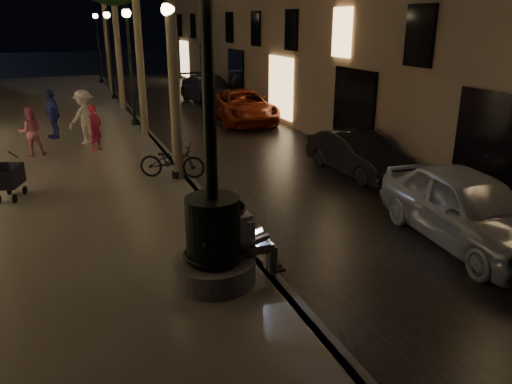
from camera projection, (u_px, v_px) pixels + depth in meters
name	position (u px, v px, depth m)	size (l,w,h in m)	color
ground	(147.00, 134.00, 20.35)	(120.00, 120.00, 0.00)	black
cobble_lane	(217.00, 128.00, 21.37)	(6.00, 45.00, 0.02)	black
promenade	(41.00, 139.00, 18.95)	(8.00, 45.00, 0.20)	#68625C
curb_strip	(147.00, 131.00, 20.32)	(0.25, 45.00, 0.20)	#59595B
fountain_lamppost	(213.00, 226.00, 8.16)	(1.40, 1.40, 5.21)	#59595B
seated_man_laptop	(248.00, 236.00, 8.46)	(1.01, 0.34, 1.38)	gray
lamp_curb_a	(171.00, 67.00, 13.02)	(0.36, 0.36, 4.81)	black
lamp_curb_b	(129.00, 50.00, 20.07)	(0.36, 0.36, 4.81)	black
lamp_curb_c	(109.00, 42.00, 27.12)	(0.36, 0.36, 4.81)	black
lamp_curb_d	(97.00, 38.00, 34.17)	(0.36, 0.36, 4.81)	black
stroller	(9.00, 176.00, 12.16)	(0.70, 1.15, 1.17)	black
car_front	(468.00, 208.00, 10.16)	(1.81, 4.51, 1.54)	#B7BBBF
car_second	(357.00, 154.00, 14.82)	(1.33, 3.80, 1.25)	black
car_third	(243.00, 106.00, 22.45)	(2.35, 5.10, 1.42)	maroon
car_rear	(210.00, 89.00, 27.70)	(2.12, 5.22, 1.52)	#2F2E33
pedestrian_red	(95.00, 128.00, 16.64)	(0.57, 0.37, 1.56)	#C0264B
pedestrian_pink	(31.00, 131.00, 16.07)	(0.77, 0.60, 1.59)	#C46789
pedestrian_white	(85.00, 117.00, 17.62)	(1.22, 0.70, 1.89)	silver
pedestrian_blue	(52.00, 114.00, 18.45)	(1.05, 0.44, 1.80)	navy
bicycle	(172.00, 161.00, 13.89)	(0.64, 1.85, 0.97)	black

